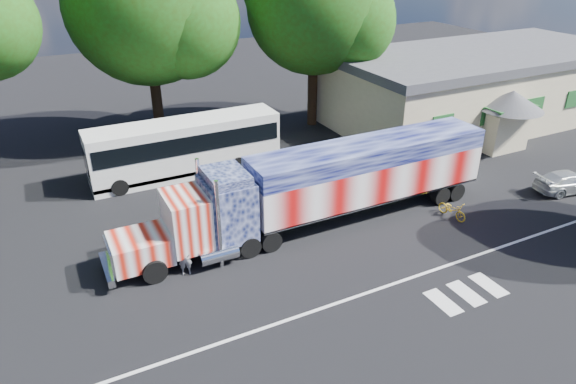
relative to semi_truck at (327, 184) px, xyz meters
name	(u,v)px	position (x,y,z in m)	size (l,w,h in m)	color
ground	(319,258)	(-1.86, -2.54, -2.10)	(100.00, 100.00, 0.00)	black
lane_markings	(404,295)	(-0.15, -6.31, -2.10)	(30.00, 2.67, 0.01)	silver
semi_truck	(327,184)	(0.00, 0.00, 0.00)	(19.15, 3.03, 4.08)	black
coach_bus	(186,147)	(-4.33, 8.76, -0.44)	(11.04, 2.57, 3.21)	silver
hall_building	(480,86)	(18.06, 8.31, 0.52)	(22.40, 12.80, 5.20)	beige
parked_car	(569,182)	(13.69, -3.05, -1.53)	(1.60, 3.94, 1.14)	silver
woman	(185,258)	(-7.39, -1.04, -1.32)	(0.57, 0.37, 1.56)	slate
bicycle	(452,209)	(5.89, -2.41, -1.66)	(0.59, 1.69, 0.89)	gold
tree_n_mid	(148,6)	(-4.10, 15.33, 6.62)	(10.46, 9.97, 13.75)	black
tree_ne_a	(317,6)	(6.67, 13.02, 6.25)	(9.71, 9.25, 13.03)	black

